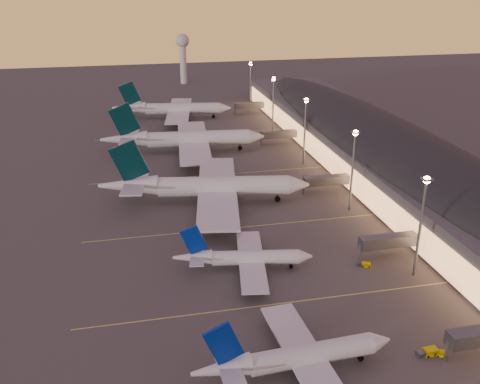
# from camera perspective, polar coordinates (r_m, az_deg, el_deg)

# --- Properties ---
(ground) EXTENTS (700.00, 700.00, 0.00)m
(ground) POSITION_cam_1_polar(r_m,az_deg,el_deg) (126.86, 3.50, -10.57)
(ground) COLOR #3E3C39
(airliner_narrow_south) EXTENTS (38.77, 34.64, 13.86)m
(airliner_narrow_south) POSITION_cam_1_polar(r_m,az_deg,el_deg) (102.87, 5.92, -17.14)
(airliner_narrow_south) COLOR silver
(airliner_narrow_south) RESTS_ON ground
(airliner_narrow_north) EXTENTS (34.83, 31.46, 12.46)m
(airliner_narrow_north) POSITION_cam_1_polar(r_m,az_deg,el_deg) (133.76, 0.35, -7.05)
(airliner_narrow_north) COLOR silver
(airliner_narrow_north) RESTS_ON ground
(airliner_wide_near) EXTENTS (67.36, 62.11, 21.60)m
(airliner_wide_near) POSITION_cam_1_polar(r_m,az_deg,el_deg) (171.23, -3.72, 0.57)
(airliner_wide_near) COLOR silver
(airliner_wide_near) RESTS_ON ground
(airliner_wide_mid) EXTENTS (67.32, 61.61, 21.53)m
(airliner_wide_mid) POSITION_cam_1_polar(r_m,az_deg,el_deg) (222.28, -5.99, 5.62)
(airliner_wide_mid) COLOR silver
(airliner_wide_mid) RESTS_ON ground
(airliner_wide_far) EXTENTS (60.20, 55.48, 19.30)m
(airliner_wide_far) POSITION_cam_1_polar(r_m,az_deg,el_deg) (277.50, -7.23, 8.79)
(airliner_wide_far) COLOR silver
(airliner_wide_far) RESTS_ON ground
(terminal_building) EXTENTS (56.35, 255.00, 17.46)m
(terminal_building) POSITION_cam_1_polar(r_m,az_deg,el_deg) (206.39, 14.82, 4.62)
(terminal_building) COLOR #48474C
(terminal_building) RESTS_ON ground
(light_masts) EXTENTS (2.20, 217.20, 25.90)m
(light_masts) POSITION_cam_1_polar(r_m,az_deg,el_deg) (187.04, 8.96, 6.11)
(light_masts) COLOR slate
(light_masts) RESTS_ON ground
(radar_tower) EXTENTS (9.00, 9.00, 32.50)m
(radar_tower) POSITION_cam_1_polar(r_m,az_deg,el_deg) (367.55, -6.12, 14.80)
(radar_tower) COLOR silver
(radar_tower) RESTS_ON ground
(lane_markings) EXTENTS (90.00, 180.36, 0.00)m
(lane_markings) POSITION_cam_1_polar(r_m,az_deg,el_deg) (160.88, -0.32, -3.02)
(lane_markings) COLOR #D8C659
(lane_markings) RESTS_ON ground
(baggage_tug_a) EXTENTS (3.39, 2.25, 0.94)m
(baggage_tug_a) POSITION_cam_1_polar(r_m,az_deg,el_deg) (114.96, 20.50, -15.82)
(baggage_tug_a) COLOR #E7D200
(baggage_tug_a) RESTS_ON ground
(baggage_tug_b) EXTENTS (4.30, 2.04, 1.26)m
(baggage_tug_b) POSITION_cam_1_polar(r_m,az_deg,el_deg) (114.32, 19.42, -15.80)
(baggage_tug_b) COLOR #E7D200
(baggage_tug_b) RESTS_ON ground
(baggage_tug_c) EXTENTS (3.53, 2.57, 0.98)m
(baggage_tug_c) POSITION_cam_1_polar(r_m,az_deg,el_deg) (140.10, 13.14, -7.54)
(baggage_tug_c) COLOR #E7D200
(baggage_tug_c) RESTS_ON ground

